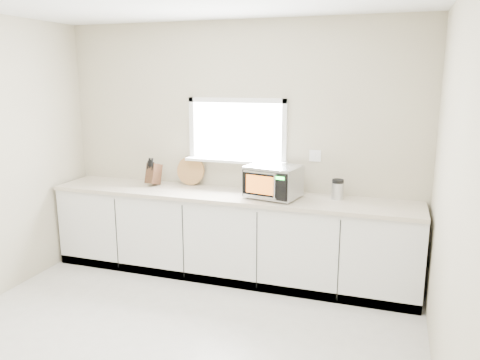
% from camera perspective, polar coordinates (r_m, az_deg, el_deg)
% --- Properties ---
extents(back_wall, '(4.00, 0.17, 2.70)m').
position_cam_1_polar(back_wall, '(5.11, -0.29, 3.97)').
color(back_wall, beige).
rests_on(back_wall, ground).
extents(cabinets, '(3.92, 0.60, 0.88)m').
position_cam_1_polar(cabinets, '(5.06, -1.36, -6.91)').
color(cabinets, silver).
rests_on(cabinets, ground).
extents(countertop, '(3.92, 0.64, 0.04)m').
position_cam_1_polar(countertop, '(4.92, -1.43, -1.89)').
color(countertop, beige).
rests_on(countertop, cabinets).
extents(microwave, '(0.57, 0.49, 0.33)m').
position_cam_1_polar(microwave, '(4.72, 4.05, -0.14)').
color(microwave, black).
rests_on(microwave, countertop).
extents(knife_block, '(0.13, 0.23, 0.32)m').
position_cam_1_polar(knife_block, '(5.34, -10.49, 0.80)').
color(knife_block, '#452918').
rests_on(knife_block, countertop).
extents(cutting_board, '(0.33, 0.08, 0.33)m').
position_cam_1_polar(cutting_board, '(5.30, -6.03, 1.14)').
color(cutting_board, '#B07544').
rests_on(cutting_board, countertop).
extents(coffee_grinder, '(0.14, 0.14, 0.21)m').
position_cam_1_polar(coffee_grinder, '(4.77, 11.81, -1.10)').
color(coffee_grinder, '#B8BBC0').
rests_on(coffee_grinder, countertop).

